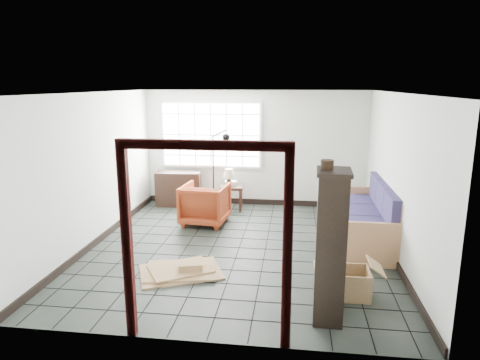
# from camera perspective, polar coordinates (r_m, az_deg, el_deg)

# --- Properties ---
(ground) EXTENTS (5.50, 5.50, 0.00)m
(ground) POSITION_cam_1_polar(r_m,az_deg,el_deg) (7.39, -0.11, -9.03)
(ground) COLOR black
(ground) RESTS_ON ground
(room_shell) EXTENTS (5.02, 5.52, 2.61)m
(room_shell) POSITION_cam_1_polar(r_m,az_deg,el_deg) (6.97, -0.08, 3.99)
(room_shell) COLOR silver
(room_shell) RESTS_ON ground
(window_panel) EXTENTS (2.32, 0.08, 1.52)m
(window_panel) POSITION_cam_1_polar(r_m,az_deg,el_deg) (9.75, -3.89, 6.02)
(window_panel) COLOR silver
(window_panel) RESTS_ON ground
(doorway_trim) EXTENTS (1.80, 0.08, 2.20)m
(doorway_trim) POSITION_cam_1_polar(r_m,az_deg,el_deg) (4.41, -4.72, -5.27)
(doorway_trim) COLOR #390E0D
(doorway_trim) RESTS_ON ground
(futon_sofa) EXTENTS (0.92, 2.37, 1.05)m
(futon_sofa) POSITION_cam_1_polar(r_m,az_deg,el_deg) (7.91, 16.78, -5.19)
(futon_sofa) COLOR #AC784E
(futon_sofa) RESTS_ON ground
(armchair) EXTENTS (0.94, 0.89, 0.89)m
(armchair) POSITION_cam_1_polar(r_m,az_deg,el_deg) (8.51, -4.68, -2.94)
(armchair) COLOR maroon
(armchair) RESTS_ON ground
(side_table) EXTENTS (0.53, 0.53, 0.54)m
(side_table) POSITION_cam_1_polar(r_m,az_deg,el_deg) (9.43, -1.11, -1.33)
(side_table) COLOR black
(side_table) RESTS_ON ground
(table_lamp) EXTENTS (0.31, 0.31, 0.38)m
(table_lamp) POSITION_cam_1_polar(r_m,az_deg,el_deg) (9.33, -1.48, 0.79)
(table_lamp) COLOR black
(table_lamp) RESTS_ON side_table
(projector) EXTENTS (0.29, 0.25, 0.09)m
(projector) POSITION_cam_1_polar(r_m,az_deg,el_deg) (9.46, -1.26, -0.41)
(projector) COLOR silver
(projector) RESTS_ON side_table
(floor_lamp) EXTENTS (0.54, 0.34, 1.83)m
(floor_lamp) POSITION_cam_1_polar(r_m,az_deg,el_deg) (8.80, -2.75, 1.20)
(floor_lamp) COLOR black
(floor_lamp) RESTS_ON ground
(console_shelf) EXTENTS (1.04, 0.48, 0.78)m
(console_shelf) POSITION_cam_1_polar(r_m,az_deg,el_deg) (9.85, -8.19, -1.17)
(console_shelf) COLOR black
(console_shelf) RESTS_ON ground
(tall_shelf) EXTENTS (0.40, 0.51, 1.81)m
(tall_shelf) POSITION_cam_1_polar(r_m,az_deg,el_deg) (5.07, 11.98, -8.60)
(tall_shelf) COLOR black
(tall_shelf) RESTS_ON ground
(pot) EXTENTS (0.16, 0.16, 0.11)m
(pot) POSITION_cam_1_polar(r_m,az_deg,el_deg) (4.82, 11.55, 2.01)
(pot) COLOR black
(pot) RESTS_ON tall_shelf
(open_box) EXTENTS (0.89, 0.46, 0.50)m
(open_box) POSITION_cam_1_polar(r_m,az_deg,el_deg) (5.96, 14.17, -13.09)
(open_box) COLOR olive
(open_box) RESTS_ON ground
(cardboard_pile) EXTENTS (1.40, 1.22, 0.17)m
(cardboard_pile) POSITION_cam_1_polar(r_m,az_deg,el_deg) (6.52, -7.74, -11.79)
(cardboard_pile) COLOR olive
(cardboard_pile) RESTS_ON ground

